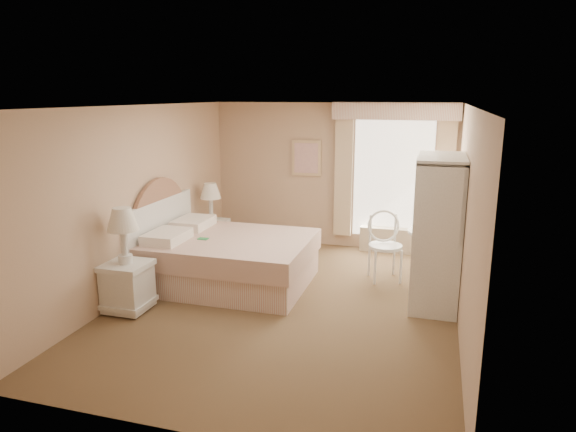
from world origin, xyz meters
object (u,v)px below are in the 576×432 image
(nightstand_far, at_px, (212,227))
(round_table, at_px, (432,247))
(cafe_chair, at_px, (385,240))
(armoire, at_px, (437,244))
(bed, at_px, (221,257))
(nightstand_near, at_px, (127,273))

(nightstand_far, bearing_deg, round_table, -5.10)
(cafe_chair, bearing_deg, round_table, -10.73)
(nightstand_far, xyz_separation_m, armoire, (3.65, -1.15, 0.34))
(bed, height_order, cafe_chair, bed)
(nightstand_far, bearing_deg, bed, -60.19)
(nightstand_near, bearing_deg, armoire, 20.26)
(bed, height_order, nightstand_far, bed)
(cafe_chair, height_order, armoire, armoire)
(bed, relative_size, nightstand_near, 1.76)
(nightstand_near, distance_m, armoire, 3.91)
(nightstand_near, height_order, nightstand_far, nightstand_near)
(round_table, distance_m, cafe_chair, 0.68)
(bed, distance_m, nightstand_near, 1.44)
(cafe_chair, xyz_separation_m, armoire, (0.73, -0.72, 0.21))
(armoire, bearing_deg, nightstand_near, -159.74)
(nightstand_far, height_order, cafe_chair, nightstand_far)
(nightstand_far, distance_m, cafe_chair, 2.96)
(nightstand_far, distance_m, armoire, 3.85)
(bed, height_order, round_table, bed)
(cafe_chair, bearing_deg, armoire, -65.09)
(armoire, bearing_deg, bed, -177.73)
(nightstand_near, relative_size, round_table, 1.76)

